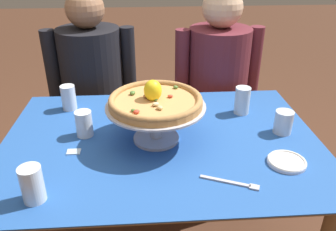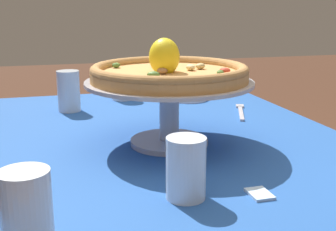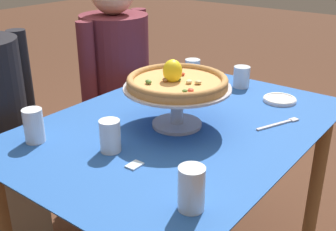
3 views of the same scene
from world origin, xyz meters
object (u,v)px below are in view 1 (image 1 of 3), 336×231
(pizza_stand, at_px, (156,116))
(water_glass_side_left, at_px, (84,125))
(water_glass_front_left, at_px, (33,186))
(side_plate, at_px, (287,161))
(sugar_packet, at_px, (74,152))
(pizza, at_px, (155,100))
(dinner_fork, at_px, (233,183))
(diner_right, at_px, (216,96))
(water_glass_back_left, at_px, (69,99))
(diner_left, at_px, (94,97))
(water_glass_side_right, at_px, (283,123))
(water_glass_back_right, at_px, (242,102))

(pizza_stand, relative_size, water_glass_side_left, 3.60)
(water_glass_front_left, distance_m, side_plate, 0.85)
(water_glass_front_left, relative_size, sugar_packet, 2.36)
(pizza_stand, distance_m, sugar_packet, 0.34)
(pizza, bearing_deg, dinner_fork, -50.93)
(sugar_packet, distance_m, diner_right, 1.03)
(water_glass_back_left, xyz_separation_m, diner_right, (0.77, 0.38, -0.18))
(water_glass_side_left, relative_size, water_glass_front_left, 0.90)
(diner_left, bearing_deg, water_glass_side_left, -85.13)
(water_glass_side_right, relative_size, diner_left, 0.08)
(pizza_stand, height_order, sugar_packet, pizza_stand)
(pizza_stand, distance_m, dinner_fork, 0.39)
(pizza_stand, distance_m, diner_right, 0.81)
(water_glass_side_left, height_order, side_plate, water_glass_side_left)
(pizza, relative_size, sugar_packet, 7.09)
(pizza, bearing_deg, water_glass_back_right, 27.20)
(sugar_packet, bearing_deg, water_glass_front_left, -105.65)
(pizza_stand, xyz_separation_m, diner_left, (-0.34, 0.72, -0.24))
(pizza_stand, bearing_deg, water_glass_back_left, 142.58)
(sugar_packet, bearing_deg, dinner_fork, -21.92)
(water_glass_back_left, distance_m, sugar_packet, 0.38)
(water_glass_side_right, xyz_separation_m, dinner_fork, (-0.28, -0.31, -0.04))
(diner_left, bearing_deg, dinner_fork, -60.20)
(water_glass_back_right, xyz_separation_m, side_plate, (0.06, -0.40, -0.05))
(pizza_stand, relative_size, water_glass_front_left, 3.23)
(water_glass_front_left, distance_m, sugar_packet, 0.27)
(water_glass_back_left, bearing_deg, diner_left, 83.40)
(water_glass_back_right, distance_m, sugar_packet, 0.76)
(water_glass_back_left, height_order, water_glass_back_right, water_glass_back_right)
(pizza_stand, relative_size, sugar_packet, 7.63)
(water_glass_back_right, xyz_separation_m, sugar_packet, (-0.71, -0.28, -0.05))
(pizza, bearing_deg, water_glass_side_right, 1.95)
(water_glass_front_left, bearing_deg, dinner_fork, 3.08)
(water_glass_side_left, distance_m, dinner_fork, 0.63)
(water_glass_front_left, distance_m, diner_left, 1.07)
(water_glass_front_left, bearing_deg, water_glass_back_left, 90.80)
(diner_right, bearing_deg, dinner_fork, -98.44)
(water_glass_side_left, height_order, water_glass_back_right, water_glass_back_right)
(pizza_stand, xyz_separation_m, diner_right, (0.38, 0.68, -0.23))
(water_glass_side_left, relative_size, water_glass_back_left, 0.92)
(water_glass_back_right, distance_m, dinner_fork, 0.53)
(pizza, bearing_deg, sugar_packet, -166.69)
(water_glass_back_right, bearing_deg, water_glass_back_left, 173.11)
(water_glass_side_right, distance_m, water_glass_front_left, 0.97)
(water_glass_back_left, xyz_separation_m, water_glass_side_right, (0.91, -0.28, -0.01))
(diner_right, bearing_deg, sugar_packet, -132.79)
(diner_right, bearing_deg, pizza, -119.55)
(pizza, relative_size, water_glass_front_left, 3.00)
(water_glass_side_left, height_order, water_glass_back_left, water_glass_back_left)
(water_glass_back_left, xyz_separation_m, sugar_packet, (0.08, -0.37, -0.05))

